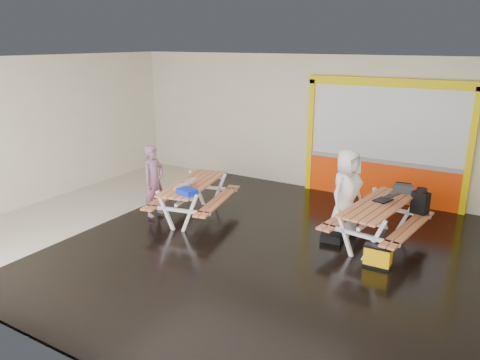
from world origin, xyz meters
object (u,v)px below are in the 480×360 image
Objects in this scene: picnic_table_right at (378,213)px; backpack at (420,201)px; toolbox at (403,189)px; laptop_left at (184,184)px; laptop_right at (386,199)px; person_left at (154,181)px; dark_case at (332,237)px; picnic_table_left at (193,191)px; fluke_bag at (378,256)px; blue_pouch at (187,192)px; person_right at (347,193)px.

picnic_table_right is 0.99m from backpack.
toolbox is 0.77× the size of backpack.
laptop_right is (3.89, 1.23, 0.01)m from laptop_left.
person_left is at bearing -166.32° from picnic_table_right.
toolbox reaches higher than backpack.
toolbox is at bearing 51.09° from dark_case.
picnic_table_right is 3.97m from laptop_left.
picnic_table_left is 5.06× the size of fluke_bag.
person_left is at bearing -160.12° from backpack.
picnic_table_left is at bearing -173.85° from dark_case.
dark_case is at bearing 20.97° from blue_pouch.
picnic_table_right is (3.86, 0.69, 0.01)m from picnic_table_left.
dark_case is (-0.76, -0.36, -0.53)m from picnic_table_right.
picnic_table_left is at bearing -161.95° from backpack.
picnic_table_right is at bearing 10.14° from picnic_table_left.
toolbox is (4.06, 1.94, 0.04)m from laptop_left.
laptop_left is 3.23m from dark_case.
blue_pouch reaches higher than dark_case.
laptop_left reaches higher than picnic_table_left.
picnic_table_left is 0.90m from person_left.
laptop_left is at bearing -154.51° from toolbox.
laptop_left is (0.79, 0.07, 0.02)m from person_left.
picnic_table_left is at bearing -169.86° from picnic_table_right.
blue_pouch is at bearing -155.95° from laptop_right.
toolbox is at bearing 74.75° from picnic_table_right.
person_left is (-4.61, -1.12, 0.23)m from picnic_table_right.
picnic_table_right is 0.76m from person_right.
person_left reaches higher than picnic_table_left.
backpack is 1.31× the size of dark_case.
picnic_table_right is 1.32× the size of person_right.
blue_pouch reaches higher than fluke_bag.
person_left is 1.16m from blue_pouch.
dark_case is (-0.06, -0.54, -0.78)m from person_right.
dark_case is (2.72, 1.04, -0.78)m from blue_pouch.
person_left is at bearing -177.99° from fluke_bag.
laptop_right is 1.27m from dark_case.
person_right is 0.77m from laptop_right.
backpack reaches higher than blue_pouch.
person_right reaches higher than laptop_left.
blue_pouch is 0.94× the size of dark_case.
laptop_right reaches higher than picnic_table_left.
blue_pouch is 4.38m from toolbox.
picnic_table_left is 3.15m from dark_case.
person_left reaches higher than blue_pouch.
laptop_right is (0.07, 0.19, 0.26)m from picnic_table_right.
person_left is at bearing 166.08° from blue_pouch.
blue_pouch is (-3.55, -1.59, -0.02)m from laptop_right.
blue_pouch is at bearing -62.30° from picnic_table_left.
picnic_table_right is at bearing -75.89° from person_left.
person_right is 1.64m from fluke_bag.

